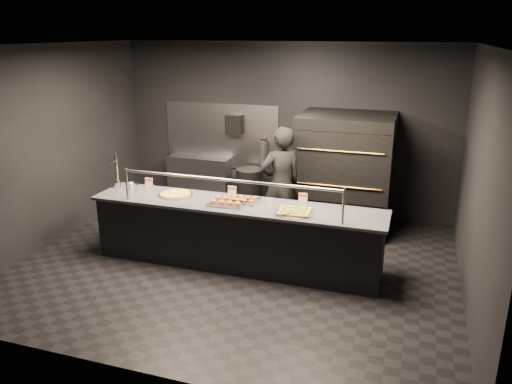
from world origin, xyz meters
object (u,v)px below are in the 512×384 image
Objects in this scene: round_pizza at (176,194)px; worker at (281,184)px; fire_extinguisher at (263,153)px; trash_bin at (249,190)px; beer_tap at (117,177)px; slider_tray_a at (228,202)px; service_counter at (236,234)px; prep_shelf at (200,180)px; square_pizza at (294,212)px; towel_dispenser at (234,124)px; pizza_oven at (345,172)px; slider_tray_b at (243,200)px.

worker reaches higher than round_pizza.
fire_extinguisher is 0.63× the size of trash_bin.
round_pizza is 0.63× the size of trash_bin.
round_pizza is (1.00, -0.08, -0.15)m from beer_tap.
beer_tap is 1.11× the size of slider_tray_a.
trash_bin is (-0.53, 2.13, -0.06)m from service_counter.
beer_tap is at bearing 175.49° from service_counter.
service_counter is 8.12× the size of round_pizza.
prep_shelf is 2.06× the size of beer_tap.
service_counter is 2.20m from trash_bin.
square_pizza reaches higher than trash_bin.
round_pizza is 0.96× the size of slider_tray_a.
towel_dispenser is 3.12m from square_pizza.
pizza_oven is 3.73× the size of square_pizza.
towel_dispenser reaches higher than square_pizza.
trash_bin is 0.44× the size of worker.
towel_dispenser is 1.90m from worker.
towel_dispenser is 0.67× the size of slider_tray_a.
prep_shelf is 3.43× the size of towel_dispenser.
pizza_oven is 3.60m from beer_tap.
slider_tray_b is (1.02, 0.03, 0.01)m from round_pizza.
prep_shelf is (-2.80, 0.42, -0.52)m from pizza_oven.
square_pizza is 0.64× the size of trash_bin.
towel_dispenser reaches higher than beer_tap.
worker is at bearing 74.85° from slider_tray_b.
prep_shelf is 1.31m from towel_dispenser.
worker reaches higher than service_counter.
slider_tray_b is 0.94× the size of square_pizza.
round_pizza is at bearing 174.03° from square_pizza.
worker is (0.33, 1.09, 0.44)m from service_counter.
fire_extinguisher is 0.28× the size of worker.
prep_shelf is at bearing 126.94° from slider_tray_b.
pizza_oven reaches higher than round_pizza.
beer_tap reaches higher than prep_shelf.
beer_tap is (-1.95, 0.15, 0.62)m from service_counter.
prep_shelf is at bearing 80.82° from beer_tap.
pizza_oven is 3.65× the size of slider_tray_a.
service_counter is at bearing -4.48° from round_pizza.
service_counter is at bearing -122.67° from slider_tray_b.
round_pizza is (0.65, -2.25, 0.49)m from prep_shelf.
trash_bin is (0.42, 2.06, -0.53)m from round_pizza.
beer_tap is (-0.35, -2.17, 0.64)m from prep_shelf.
worker is (0.43, 1.14, -0.05)m from slider_tray_a.
worker is at bearing -46.45° from towel_dispenser.
beer_tap reaches higher than trash_bin.
fire_extinguisher is 2.34m from slider_tray_b.
fire_extinguisher is at bearing 3.66° from prep_shelf.
beer_tap is at bearing -125.46° from fire_extinguisher.
service_counter is at bearing -4.51° from beer_tap.
pizza_oven reaches higher than fire_extinguisher.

